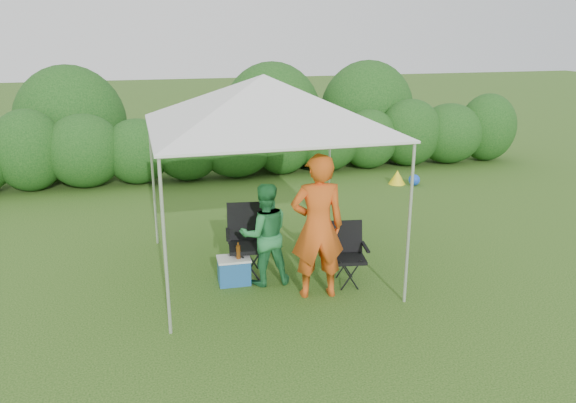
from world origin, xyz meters
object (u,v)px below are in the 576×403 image
object	(u,v)px
chair_left	(248,236)
woman	(265,234)
man	(318,227)
cooler	(234,270)
chair_right	(347,249)
canopy	(264,102)

from	to	relation	value
chair_left	woman	xyz separation A→B (m)	(0.16, -0.37, 0.14)
chair_left	woman	size ratio (longest dim) A/B	0.71
chair_left	woman	distance (m)	0.43
man	cooler	world-z (taller)	man
chair_right	woman	world-z (taller)	woman
canopy	woman	bearing A→B (deg)	-104.27
cooler	chair_right	bearing A→B (deg)	-10.69
canopy	man	world-z (taller)	canopy
canopy	man	distance (m)	1.86
canopy	chair_right	distance (m)	2.32
man	woman	size ratio (longest dim) A/B	1.34
chair_right	woman	size ratio (longest dim) A/B	0.59
chair_right	man	distance (m)	0.78
canopy	chair_right	bearing A→B (deg)	-35.75
woman	cooler	bearing A→B (deg)	-11.74
man	canopy	bearing A→B (deg)	-59.55
canopy	woman	xyz separation A→B (m)	(-0.12, -0.45, -1.74)
canopy	chair_left	bearing A→B (deg)	-163.05
canopy	cooler	size ratio (longest dim) A/B	6.66
canopy	woman	distance (m)	1.80
chair_right	man	xyz separation A→B (m)	(-0.53, -0.29, 0.48)
woman	man	bearing A→B (deg)	137.26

